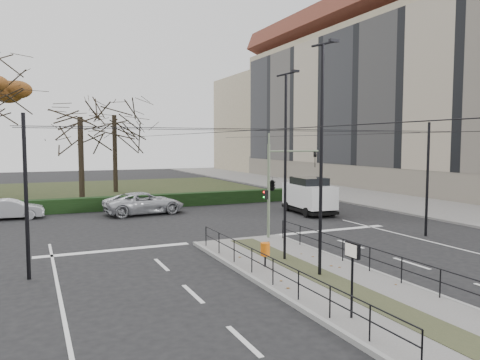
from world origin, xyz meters
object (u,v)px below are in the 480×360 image
at_px(bare_tree_center, 114,121).
at_px(parked_car_second, 11,209).
at_px(streetlamp_median_far, 286,164).
at_px(parked_car_fourth, 144,203).
at_px(litter_bin, 265,250).
at_px(streetlamp_median_near, 322,157).
at_px(info_panel, 352,259).
at_px(traffic_light, 273,183).
at_px(white_van, 309,195).
at_px(bare_tree_near, 80,123).

bearing_deg(bare_tree_center, parked_car_second, -123.12).
relative_size(streetlamp_median_far, parked_car_fourth, 1.41).
relative_size(litter_bin, parked_car_second, 0.24).
bearing_deg(streetlamp_median_near, info_panel, -112.24).
xyz_separation_m(traffic_light, parked_car_fourth, (-4.09, 11.20, -2.13)).
relative_size(streetlamp_median_near, streetlamp_median_far, 1.09).
bearing_deg(streetlamp_median_far, streetlamp_median_near, -89.20).
distance_m(white_van, bare_tree_near, 19.35).
distance_m(streetlamp_median_near, white_van, 16.15).
bearing_deg(parked_car_second, litter_bin, -148.20).
xyz_separation_m(info_panel, parked_car_fourth, (-0.81, 21.83, -1.02)).
bearing_deg(bare_tree_near, streetlamp_median_far, -76.39).
bearing_deg(parked_car_second, bare_tree_center, -29.61).
height_order(info_panel, parked_car_second, info_panel).
bearing_deg(parked_car_fourth, streetlamp_median_near, -178.46).
distance_m(parked_car_second, parked_car_fourth, 8.46).
xyz_separation_m(traffic_light, streetlamp_median_far, (-1.73, -4.24, 1.18)).
relative_size(litter_bin, bare_tree_center, 0.09).
height_order(white_van, bare_tree_near, bare_tree_near).
xyz_separation_m(info_panel, bare_tree_near, (-4.14, 29.87, 4.72)).
relative_size(traffic_light, bare_tree_near, 0.51).
bearing_deg(parked_car_fourth, bare_tree_near, 16.46).
xyz_separation_m(traffic_light, streetlamp_median_near, (-1.70, -6.76, 1.54)).
distance_m(info_panel, parked_car_second, 24.96).
bearing_deg(bare_tree_near, bare_tree_center, 60.93).
xyz_separation_m(streetlamp_median_far, white_van, (8.21, 11.06, -2.76)).
relative_size(info_panel, bare_tree_near, 0.23).
height_order(traffic_light, info_panel, traffic_light).
distance_m(streetlamp_median_far, parked_car_second, 20.21).
distance_m(streetlamp_median_far, white_van, 14.05).
bearing_deg(bare_tree_center, info_panel, -89.52).
relative_size(traffic_light, parked_car_second, 1.19).
bearing_deg(parked_car_fourth, white_van, -118.59).
relative_size(white_van, bare_tree_near, 0.54).
relative_size(info_panel, parked_car_second, 0.53).
height_order(traffic_light, streetlamp_median_far, streetlamp_median_far).
distance_m(parked_car_second, white_van, 19.78).
height_order(streetlamp_median_near, parked_car_second, streetlamp_median_near).
relative_size(parked_car_fourth, bare_tree_near, 0.60).
bearing_deg(litter_bin, streetlamp_median_near, -53.94).
bearing_deg(bare_tree_near, parked_car_second, -126.93).
bearing_deg(litter_bin, white_van, 51.08).
relative_size(bare_tree_center, bare_tree_near, 1.09).
relative_size(traffic_light, streetlamp_median_far, 0.61).
height_order(litter_bin, info_panel, info_panel).
relative_size(traffic_light, bare_tree_center, 0.47).
bearing_deg(traffic_light, litter_bin, -121.34).
relative_size(streetlamp_median_near, parked_car_fourth, 1.54).
relative_size(info_panel, streetlamp_median_near, 0.25).
distance_m(streetlamp_median_near, streetlamp_median_far, 2.54).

